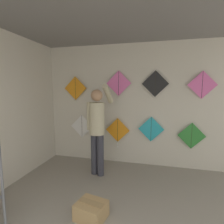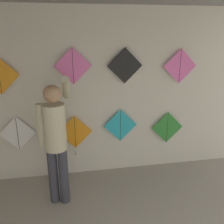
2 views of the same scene
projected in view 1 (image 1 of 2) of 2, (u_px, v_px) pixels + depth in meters
The scene contains 11 objects.
back_panel at pixel (135, 105), 4.07m from camera, with size 5.04×0.06×2.80m, color beige.
shopkeeper at pixel (97, 124), 3.54m from camera, with size 0.47×0.61×1.88m.
cardboard_box at pixel (91, 210), 2.41m from camera, with size 0.46×0.41×0.24m.
kite_0 at pixel (82, 126), 4.37m from camera, with size 0.58×0.01×0.58m.
kite_1 at pixel (118, 131), 4.16m from camera, with size 0.58×0.04×0.72m.
kite_2 at pixel (151, 129), 3.96m from camera, with size 0.58×0.01×0.58m.
kite_3 at pixel (192, 136), 3.77m from camera, with size 0.58×0.01×0.58m.
kite_4 at pixel (75, 88), 4.28m from camera, with size 0.58×0.01×0.58m.
kite_5 at pixel (119, 83), 4.01m from camera, with size 0.58×0.01×0.58m.
kite_6 at pixel (155, 84), 3.82m from camera, with size 0.58×0.01×0.58m.
kite_7 at pixel (202, 85), 3.60m from camera, with size 0.58×0.01×0.58m.
Camera 1 is at (0.45, 0.10, 1.77)m, focal length 28.00 mm.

